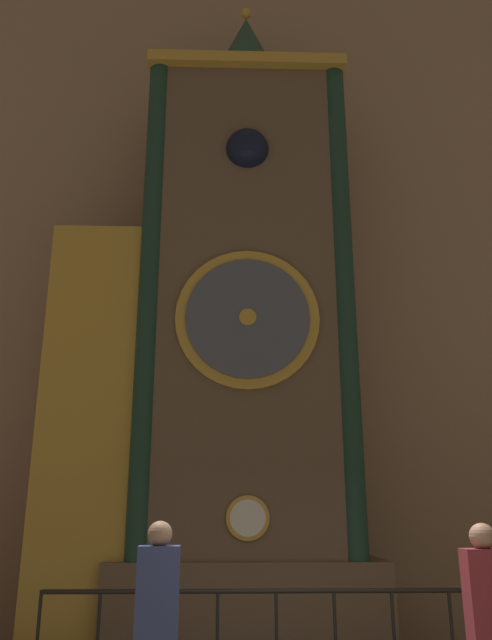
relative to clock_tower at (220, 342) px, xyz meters
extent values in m
cube|color=#997A5B|center=(0.91, 1.20, 3.16)|extent=(24.00, 0.30, 15.18)
cube|color=brown|center=(0.41, 0.03, -3.79)|extent=(3.81, 1.61, 1.27)
cube|color=brown|center=(0.41, 0.03, 0.81)|extent=(3.05, 1.40, 7.92)
cube|color=gold|center=(0.41, -0.08, 4.67)|extent=(3.29, 1.54, 0.20)
cylinder|color=gold|center=(0.41, -0.70, -2.60)|extent=(0.58, 0.05, 0.58)
cylinder|color=silver|center=(0.41, -0.73, -2.60)|extent=(0.47, 0.03, 0.47)
cylinder|color=gold|center=(0.41, -0.70, 0.17)|extent=(2.11, 0.07, 2.11)
cylinder|color=#4C515B|center=(0.41, -0.75, 0.17)|extent=(1.81, 0.04, 1.81)
cylinder|color=gold|center=(0.41, -0.77, 0.17)|extent=(0.25, 0.03, 0.25)
cube|color=#3A2D21|center=(0.41, -0.18, 3.02)|extent=(0.88, 0.42, 0.88)
sphere|color=black|center=(0.41, -0.61, 3.02)|extent=(0.70, 0.70, 0.70)
cylinder|color=#193828|center=(-1.05, -0.57, 0.81)|extent=(0.33, 0.33, 7.92)
cylinder|color=#193828|center=(1.87, -0.57, 0.81)|extent=(0.33, 0.33, 7.92)
cylinder|color=gold|center=(0.41, 0.03, 4.92)|extent=(1.06, 1.06, 0.30)
cone|color=#1C3D2C|center=(0.41, 0.03, 5.65)|extent=(1.01, 1.01, 1.17)
sphere|color=gold|center=(0.41, 0.03, 6.36)|extent=(0.20, 0.20, 0.20)
cube|color=maroon|center=(-1.85, 0.08, -1.37)|extent=(1.36, 1.19, 6.12)
cube|color=gold|center=(-1.85, -0.53, -1.37)|extent=(1.43, 0.06, 6.12)
cylinder|color=black|center=(0.66, -2.16, -3.34)|extent=(4.98, 0.05, 0.05)
cube|color=navy|center=(-0.42, -3.93, -3.17)|extent=(0.35, 0.24, 0.76)
sphere|color=#8C664C|center=(-0.42, -3.93, -2.70)|extent=(0.21, 0.21, 0.21)
cube|color=maroon|center=(2.16, -4.18, -3.18)|extent=(0.35, 0.23, 0.75)
sphere|color=#8C664C|center=(2.16, -4.18, -2.72)|extent=(0.20, 0.20, 0.20)
camera|label=1|loc=(0.12, -9.37, -2.53)|focal=35.00mm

